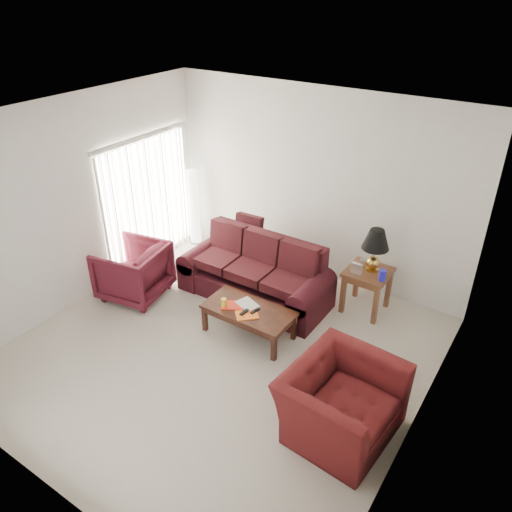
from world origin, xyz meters
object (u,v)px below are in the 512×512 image
(armchair_right, at_px, (341,402))
(floor_lamp, at_px, (194,207))
(sofa, at_px, (254,271))
(armchair_left, at_px, (133,271))
(coffee_table, at_px, (249,322))
(end_table, at_px, (366,290))

(armchair_right, bearing_deg, floor_lamp, 63.52)
(sofa, distance_m, floor_lamp, 2.11)
(floor_lamp, relative_size, armchair_left, 1.51)
(floor_lamp, bearing_deg, coffee_table, -35.85)
(armchair_left, relative_size, armchair_right, 0.77)
(sofa, height_order, coffee_table, sofa)
(floor_lamp, bearing_deg, sofa, -25.29)
(floor_lamp, relative_size, coffee_table, 1.15)
(end_table, height_order, armchair_left, armchair_left)
(coffee_table, bearing_deg, sofa, 139.26)
(armchair_right, distance_m, coffee_table, 1.92)
(armchair_left, xyz_separation_m, coffee_table, (2.00, 0.16, -0.21))
(end_table, xyz_separation_m, coffee_table, (-1.09, -1.44, -0.12))
(armchair_right, xyz_separation_m, coffee_table, (-1.74, 0.80, -0.18))
(floor_lamp, distance_m, armchair_right, 4.78)
(armchair_left, bearing_deg, coffee_table, 84.12)
(sofa, height_order, end_table, sofa)
(armchair_right, bearing_deg, end_table, 21.16)
(sofa, relative_size, armchair_right, 1.89)
(sofa, bearing_deg, coffee_table, -59.08)
(armchair_left, height_order, armchair_right, armchair_left)
(floor_lamp, xyz_separation_m, armchair_right, (4.07, -2.49, -0.31))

